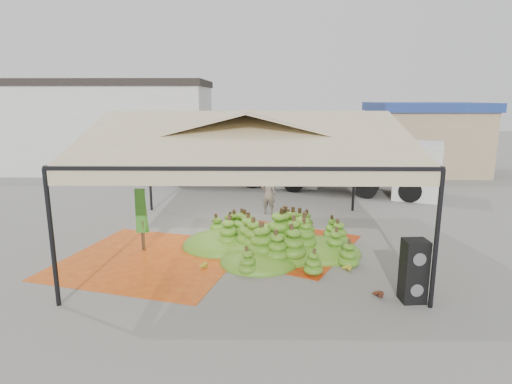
{
  "coord_description": "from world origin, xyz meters",
  "views": [
    {
      "loc": [
        0.37,
        -12.44,
        4.39
      ],
      "look_at": [
        0.2,
        1.5,
        1.3
      ],
      "focal_mm": 30.0,
      "sensor_mm": 36.0,
      "label": 1
    }
  ],
  "objects_px": {
    "speaker_stack": "(414,271)",
    "vendor": "(268,194)",
    "truck_left": "(249,152)",
    "banana_heap": "(273,231)",
    "truck_right": "(365,161)"
  },
  "relations": [
    {
      "from": "banana_heap",
      "to": "speaker_stack",
      "type": "height_order",
      "value": "speaker_stack"
    },
    {
      "from": "speaker_stack",
      "to": "truck_right",
      "type": "xyz_separation_m",
      "value": [
        1.5,
        10.98,
        0.81
      ]
    },
    {
      "from": "speaker_stack",
      "to": "truck_left",
      "type": "bearing_deg",
      "value": 102.54
    },
    {
      "from": "banana_heap",
      "to": "vendor",
      "type": "distance_m",
      "value": 4.04
    },
    {
      "from": "vendor",
      "to": "truck_left",
      "type": "height_order",
      "value": "truck_left"
    },
    {
      "from": "banana_heap",
      "to": "truck_left",
      "type": "xyz_separation_m",
      "value": [
        -1.0,
        10.09,
        1.04
      ]
    },
    {
      "from": "truck_left",
      "to": "truck_right",
      "type": "bearing_deg",
      "value": -16.46
    },
    {
      "from": "speaker_stack",
      "to": "banana_heap",
      "type": "bearing_deg",
      "value": 129.06
    },
    {
      "from": "vendor",
      "to": "truck_right",
      "type": "bearing_deg",
      "value": -126.44
    },
    {
      "from": "speaker_stack",
      "to": "truck_right",
      "type": "relative_size",
      "value": 0.19
    },
    {
      "from": "speaker_stack",
      "to": "vendor",
      "type": "xyz_separation_m",
      "value": [
        -3.05,
        7.19,
        0.07
      ]
    },
    {
      "from": "truck_right",
      "to": "truck_left",
      "type": "bearing_deg",
      "value": 179.27
    },
    {
      "from": "truck_right",
      "to": "vendor",
      "type": "bearing_deg",
      "value": -118.32
    },
    {
      "from": "vendor",
      "to": "truck_right",
      "type": "distance_m",
      "value": 5.96
    },
    {
      "from": "banana_heap",
      "to": "speaker_stack",
      "type": "relative_size",
      "value": 3.89
    }
  ]
}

